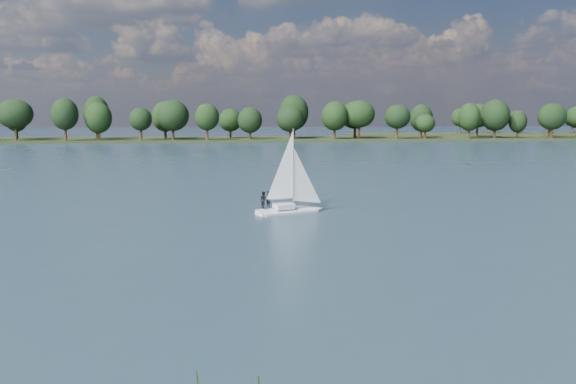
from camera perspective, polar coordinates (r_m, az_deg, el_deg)
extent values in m
plane|color=#233342|center=(125.19, -0.34, 2.58)|extent=(700.00, 700.00, 0.00)
cube|color=black|center=(236.60, -3.55, 4.64)|extent=(660.00, 40.00, 1.50)
cube|color=silver|center=(62.09, 0.02, -1.90)|extent=(6.68, 4.13, 0.76)
cube|color=silver|center=(61.98, 0.02, -1.20)|extent=(2.20, 1.78, 0.48)
cylinder|color=silver|center=(61.57, 0.02, 2.09)|extent=(0.11, 0.11, 7.62)
imported|color=black|center=(62.15, -1.74, -0.62)|extent=(0.65, 0.72, 1.64)
imported|color=black|center=(61.52, -2.18, -0.70)|extent=(0.92, 0.99, 1.64)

